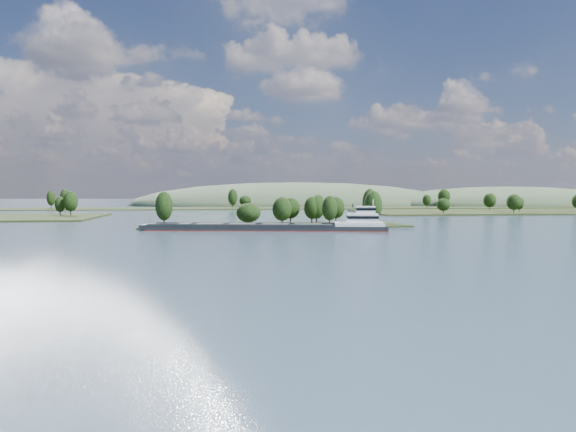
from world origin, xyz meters
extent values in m
plane|color=#374F60|center=(0.00, 120.00, 0.00)|extent=(1800.00, 1800.00, 0.00)
cube|color=black|center=(0.00, 180.00, 0.00)|extent=(100.00, 30.00, 1.20)
cylinder|color=black|center=(19.41, 170.86, 2.41)|extent=(0.50, 0.50, 3.61)
ellipsoid|color=black|center=(19.41, 170.86, 7.00)|extent=(5.92, 5.92, 9.29)
cylinder|color=black|center=(7.68, 190.84, 2.24)|extent=(0.50, 0.50, 3.28)
ellipsoid|color=black|center=(7.68, 190.84, 6.42)|extent=(7.67, 7.67, 8.44)
cylinder|color=black|center=(1.74, 172.04, 2.33)|extent=(0.50, 0.50, 3.47)
ellipsoid|color=black|center=(1.74, 172.04, 6.74)|extent=(7.32, 7.32, 8.91)
cylinder|color=black|center=(15.25, 184.65, 2.33)|extent=(0.50, 0.50, 3.47)
ellipsoid|color=black|center=(15.25, 184.65, 6.74)|extent=(6.35, 6.35, 8.91)
cylinder|color=black|center=(-10.82, 170.13, 1.98)|extent=(0.50, 0.50, 2.77)
ellipsoid|color=black|center=(-10.82, 170.13, 5.50)|extent=(8.91, 8.91, 7.11)
cylinder|color=black|center=(-41.16, 174.28, 2.66)|extent=(0.50, 0.50, 4.13)
ellipsoid|color=black|center=(-41.16, 174.28, 7.91)|extent=(6.28, 6.28, 10.61)
cylinder|color=black|center=(17.19, 185.16, 2.38)|extent=(0.50, 0.50, 3.57)
ellipsoid|color=black|center=(17.19, 185.16, 6.92)|extent=(6.82, 6.82, 9.17)
cylinder|color=black|center=(39.65, 187.48, 2.85)|extent=(0.50, 0.50, 4.50)
ellipsoid|color=black|center=(39.65, 187.48, 8.56)|extent=(6.15, 6.15, 11.56)
cylinder|color=black|center=(35.82, 170.10, 2.71)|extent=(0.50, 0.50, 4.23)
ellipsoid|color=black|center=(35.82, 170.10, 8.09)|extent=(6.89, 6.89, 10.87)
cylinder|color=black|center=(25.58, 187.44, 2.31)|extent=(0.50, 0.50, 3.41)
ellipsoid|color=black|center=(25.58, 187.44, 6.64)|extent=(7.13, 7.13, 8.77)
cylinder|color=black|center=(-95.51, 268.27, 2.86)|extent=(0.50, 0.50, 4.11)
ellipsoid|color=black|center=(-95.51, 268.27, 8.08)|extent=(7.43, 7.43, 10.57)
cylinder|color=black|center=(-101.58, 271.80, 2.40)|extent=(0.50, 0.50, 3.21)
ellipsoid|color=black|center=(-101.58, 271.80, 6.48)|extent=(5.28, 5.28, 8.25)
cylinder|color=black|center=(106.13, 267.55, 2.21)|extent=(0.50, 0.50, 2.81)
ellipsoid|color=black|center=(106.13, 267.55, 5.78)|extent=(7.67, 7.67, 7.23)
cylinder|color=black|center=(148.34, 266.88, 2.58)|extent=(0.50, 0.50, 3.55)
ellipsoid|color=black|center=(148.34, 266.88, 7.10)|extent=(8.32, 8.32, 9.14)
cylinder|color=black|center=(159.95, 281.01, 2.26)|extent=(0.50, 0.50, 2.93)
ellipsoid|color=black|center=(159.95, 281.01, 5.99)|extent=(5.54, 5.54, 7.53)
cylinder|color=black|center=(160.17, 317.13, 2.64)|extent=(0.50, 0.50, 3.69)
ellipsoid|color=black|center=(160.17, 317.13, 7.33)|extent=(8.40, 8.40, 9.48)
cube|color=black|center=(0.00, 400.00, 0.00)|extent=(900.00, 60.00, 1.20)
cylinder|color=black|center=(-139.88, 399.84, 2.77)|extent=(0.50, 0.50, 4.35)
ellipsoid|color=black|center=(-139.88, 399.84, 8.30)|extent=(6.23, 6.23, 11.17)
cylinder|color=black|center=(143.04, 383.31, 2.28)|extent=(0.50, 0.50, 3.35)
ellipsoid|color=black|center=(143.04, 383.31, 6.54)|extent=(6.75, 6.75, 8.62)
cylinder|color=black|center=(3.14, 403.55, 2.13)|extent=(0.50, 0.50, 3.07)
ellipsoid|color=black|center=(3.14, 403.55, 6.03)|extent=(9.33, 9.33, 7.89)
cylinder|color=black|center=(171.78, 416.93, 2.99)|extent=(0.50, 0.50, 4.78)
ellipsoid|color=black|center=(171.78, 416.93, 9.07)|extent=(10.14, 10.14, 12.30)
cylinder|color=black|center=(-129.53, 397.69, 2.99)|extent=(0.50, 0.50, 4.77)
ellipsoid|color=black|center=(-129.53, 397.69, 9.05)|extent=(6.90, 6.90, 12.27)
cylinder|color=black|center=(58.46, 391.40, 2.24)|extent=(0.50, 0.50, 3.29)
ellipsoid|color=black|center=(58.46, 391.40, 6.42)|extent=(9.09, 9.09, 8.45)
cylinder|color=black|center=(-7.36, 381.98, 2.97)|extent=(0.50, 0.50, 4.73)
ellipsoid|color=black|center=(-7.36, 381.98, 8.98)|extent=(7.07, 7.07, 12.17)
ellipsoid|color=#3F5238|center=(260.00, 470.00, 0.00)|extent=(260.00, 140.00, 36.00)
ellipsoid|color=#3F5238|center=(60.00, 500.00, 0.00)|extent=(320.00, 160.00, 44.00)
cube|color=black|center=(-5.85, 156.23, 0.51)|extent=(81.70, 26.68, 2.24)
cube|color=maroon|center=(-5.85, 156.23, 0.05)|extent=(81.94, 26.92, 0.25)
cube|color=black|center=(-12.79, 162.78, 1.93)|extent=(61.78, 13.36, 0.81)
cube|color=black|center=(-14.84, 153.03, 1.93)|extent=(61.78, 13.36, 0.81)
cube|color=black|center=(-13.81, 157.91, 1.78)|extent=(61.59, 21.50, 0.31)
cube|color=black|center=(-35.71, 162.51, 2.08)|extent=(10.67, 10.04, 0.36)
cube|color=black|center=(-24.76, 160.21, 2.08)|extent=(10.67, 10.04, 0.36)
cube|color=black|center=(-13.81, 157.91, 2.08)|extent=(10.67, 10.04, 0.36)
cube|color=black|center=(-2.87, 155.61, 2.08)|extent=(10.67, 10.04, 0.36)
cube|color=black|center=(8.08, 153.30, 2.08)|extent=(10.67, 10.04, 0.36)
cube|color=black|center=(-46.15, 164.70, 0.92)|extent=(4.87, 9.58, 2.03)
cylinder|color=black|center=(-45.16, 164.49, 2.34)|extent=(0.29, 0.29, 2.24)
cube|color=white|center=(24.99, 149.75, 2.24)|extent=(17.93, 12.90, 1.22)
cube|color=white|center=(25.99, 149.54, 4.27)|extent=(11.62, 10.05, 3.05)
cube|color=black|center=(25.99, 149.54, 4.68)|extent=(11.86, 10.29, 0.92)
cube|color=white|center=(26.98, 149.33, 6.91)|extent=(7.23, 7.23, 2.24)
cube|color=black|center=(26.98, 149.33, 7.32)|extent=(7.47, 7.47, 0.81)
cube|color=white|center=(26.98, 149.33, 8.13)|extent=(7.71, 7.71, 0.20)
cylinder|color=white|center=(29.47, 148.81, 9.35)|extent=(0.24, 0.24, 2.64)
cylinder|color=black|center=(23.63, 153.15, 8.34)|extent=(0.60, 0.60, 1.22)
camera|label=1|loc=(-25.20, -33.06, 13.24)|focal=35.00mm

